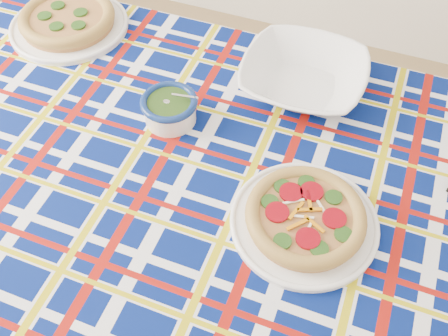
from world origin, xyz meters
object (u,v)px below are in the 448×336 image
at_px(dining_table, 213,206).
at_px(serving_bowl, 303,77).
at_px(main_focaccia_plate, 305,216).
at_px(pesto_bowl, 170,107).

bearing_deg(dining_table, serving_bowl, 74.89).
height_order(dining_table, main_focaccia_plate, main_focaccia_plate).
bearing_deg(main_focaccia_plate, serving_bowl, 106.27).
bearing_deg(serving_bowl, dining_table, -104.78).
xyz_separation_m(dining_table, pesto_bowl, (-0.18, 0.15, 0.13)).
height_order(dining_table, pesto_bowl, pesto_bowl).
distance_m(main_focaccia_plate, serving_bowl, 0.43).
bearing_deg(main_focaccia_plate, pesto_bowl, 155.66).
relative_size(dining_table, pesto_bowl, 12.51).
bearing_deg(pesto_bowl, serving_bowl, 39.56).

